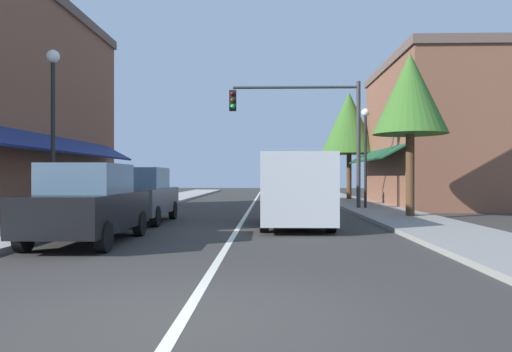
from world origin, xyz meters
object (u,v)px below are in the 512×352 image
at_px(street_lamp_left_near, 53,109).
at_px(tree_right_near, 410,95).
at_px(traffic_signal_mast_arm, 313,121).
at_px(street_lamp_right_mid, 365,141).
at_px(tree_right_far, 349,123).
at_px(parked_car_nearest_left, 88,204).
at_px(parked_car_second_left, 140,195).
at_px(van_in_lane, 294,188).

height_order(street_lamp_left_near, tree_right_near, tree_right_near).
height_order(traffic_signal_mast_arm, street_lamp_right_mid, traffic_signal_mast_arm).
bearing_deg(tree_right_far, traffic_signal_mast_arm, -109.11).
xyz_separation_m(parked_car_nearest_left, street_lamp_right_mid, (8.22, 10.74, 2.16)).
relative_size(parked_car_nearest_left, traffic_signal_mast_arm, 0.72).
bearing_deg(street_lamp_left_near, parked_car_second_left, 51.70).
height_order(van_in_lane, tree_right_near, tree_right_near).
relative_size(street_lamp_left_near, street_lamp_right_mid, 1.12).
bearing_deg(street_lamp_right_mid, parked_car_second_left, -145.01).
bearing_deg(van_in_lane, street_lamp_right_mid, 62.92).
bearing_deg(parked_car_second_left, parked_car_nearest_left, -88.88).
xyz_separation_m(traffic_signal_mast_arm, tree_right_near, (3.03, -4.27, 0.44)).
xyz_separation_m(parked_car_second_left, traffic_signal_mast_arm, (6.05, 5.85, 3.03)).
xyz_separation_m(street_lamp_left_near, tree_right_far, (10.85, 16.75, 1.41)).
distance_m(van_in_lane, street_lamp_left_near, 7.18).
height_order(traffic_signal_mast_arm, tree_right_far, tree_right_far).
bearing_deg(van_in_lane, traffic_signal_mast_arm, 80.07).
xyz_separation_m(parked_car_nearest_left, van_in_lane, (4.76, 3.84, 0.27)).
bearing_deg(tree_right_near, traffic_signal_mast_arm, 125.35).
relative_size(parked_car_second_left, tree_right_near, 0.71).
relative_size(parked_car_nearest_left, parked_car_second_left, 1.00).
bearing_deg(parked_car_nearest_left, street_lamp_left_near, 126.64).
relative_size(parked_car_second_left, tree_right_far, 0.62).
distance_m(parked_car_second_left, street_lamp_left_near, 3.83).
distance_m(parked_car_nearest_left, street_lamp_left_near, 4.07).
height_order(parked_car_nearest_left, traffic_signal_mast_arm, traffic_signal_mast_arm).
distance_m(parked_car_nearest_left, parked_car_second_left, 4.89).
bearing_deg(traffic_signal_mast_arm, van_in_lane, -99.48).
xyz_separation_m(parked_car_second_left, tree_right_near, (9.08, 1.58, 3.47)).
xyz_separation_m(street_lamp_left_near, street_lamp_right_mid, (10.17, 8.15, -0.31)).
distance_m(parked_car_second_left, street_lamp_right_mid, 10.42).
bearing_deg(street_lamp_right_mid, traffic_signal_mast_arm, -179.96).
bearing_deg(street_lamp_right_mid, parked_car_nearest_left, -127.43).
height_order(parked_car_nearest_left, van_in_lane, van_in_lane).
bearing_deg(street_lamp_left_near, traffic_signal_mast_arm, 46.01).
xyz_separation_m(street_lamp_right_mid, tree_right_near, (0.72, -4.27, 1.31)).
bearing_deg(tree_right_far, tree_right_near, -89.78).
bearing_deg(traffic_signal_mast_arm, parked_car_nearest_left, -118.85).
distance_m(parked_car_nearest_left, street_lamp_right_mid, 13.69).
height_order(parked_car_nearest_left, street_lamp_left_near, street_lamp_left_near).
relative_size(parked_car_nearest_left, tree_right_near, 0.71).
distance_m(street_lamp_left_near, street_lamp_right_mid, 13.04).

